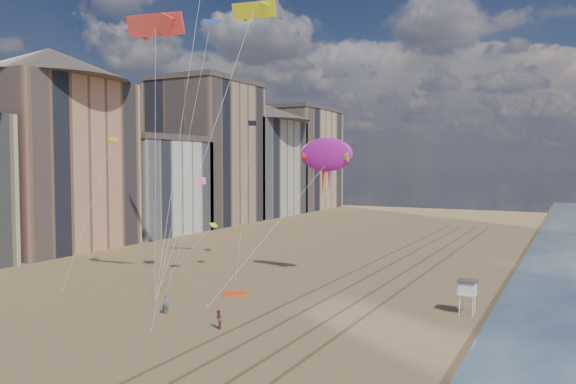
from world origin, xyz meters
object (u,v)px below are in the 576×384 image
Objects in this scene: grounded_kite at (236,294)px; show_kite at (326,155)px; lifeguard_stand at (467,288)px; kite_flyer_b at (218,320)px; kite_flyer_a at (166,305)px.

show_kite is at bearing 32.34° from grounded_kite.
show_kite is (-15.27, 6.36, 10.94)m from lifeguard_stand.
lifeguard_stand is at bearing -22.62° from show_kite.
lifeguard_stand reaches higher than kite_flyer_b.
lifeguard_stand is at bearing 88.65° from kite_flyer_b.
show_kite is 22.76m from kite_flyer_b.
show_kite is 12.32× the size of kite_flyer_a.
lifeguard_stand is 20.16m from kite_flyer_b.
kite_flyer_b is (6.20, -1.52, -0.04)m from kite_flyer_a.
kite_flyer_b is at bearing -140.63° from lifeguard_stand.
lifeguard_stand is 1.79× the size of kite_flyer_a.
kite_flyer_a is 1.06× the size of kite_flyer_b.
grounded_kite is 1.43× the size of kite_flyer_b.
lifeguard_stand is at bearing -21.06° from grounded_kite.
kite_flyer_a is (-6.48, -17.60, -12.30)m from show_kite.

